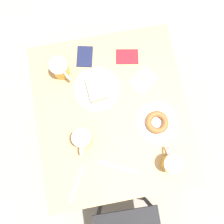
{
  "coord_description": "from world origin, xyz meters",
  "views": [
    {
      "loc": [
        0.05,
        0.25,
        2.05
      ],
      "look_at": [
        0.0,
        0.0,
        0.73
      ],
      "focal_mm": 40.0,
      "sensor_mm": 36.0,
      "label": 1
    }
  ],
  "objects_px": {
    "beer_mug_left": "(60,69)",
    "knife": "(118,167)",
    "plate_with_donut": "(157,123)",
    "passport_near_edge": "(127,57)",
    "beer_mug_center": "(82,139)",
    "beer_mug_right": "(172,163)",
    "passport_far_edge": "(85,57)",
    "napkin_folded": "(144,80)",
    "plate_with_cake": "(97,89)",
    "fork": "(76,184)"
  },
  "relations": [
    {
      "from": "beer_mug_left",
      "to": "fork",
      "type": "height_order",
      "value": "beer_mug_left"
    },
    {
      "from": "beer_mug_right",
      "to": "fork",
      "type": "height_order",
      "value": "beer_mug_right"
    },
    {
      "from": "fork",
      "to": "beer_mug_right",
      "type": "bearing_deg",
      "value": -178.44
    },
    {
      "from": "plate_with_donut",
      "to": "knife",
      "type": "xyz_separation_m",
      "value": [
        0.25,
        0.19,
        -0.01
      ]
    },
    {
      "from": "beer_mug_left",
      "to": "napkin_folded",
      "type": "xyz_separation_m",
      "value": [
        -0.44,
        0.13,
        -0.05
      ]
    },
    {
      "from": "napkin_folded",
      "to": "passport_near_edge",
      "type": "relative_size",
      "value": 1.21
    },
    {
      "from": "beer_mug_left",
      "to": "knife",
      "type": "xyz_separation_m",
      "value": [
        -0.21,
        0.57,
        -0.05
      ]
    },
    {
      "from": "plate_with_cake",
      "to": "beer_mug_right",
      "type": "xyz_separation_m",
      "value": [
        -0.3,
        0.47,
        0.04
      ]
    },
    {
      "from": "plate_with_cake",
      "to": "passport_far_edge",
      "type": "relative_size",
      "value": 1.78
    },
    {
      "from": "passport_near_edge",
      "to": "plate_with_donut",
      "type": "bearing_deg",
      "value": 101.21
    },
    {
      "from": "plate_with_cake",
      "to": "passport_near_edge",
      "type": "distance_m",
      "value": 0.26
    },
    {
      "from": "plate_with_cake",
      "to": "fork",
      "type": "distance_m",
      "value": 0.52
    },
    {
      "from": "passport_far_edge",
      "to": "napkin_folded",
      "type": "bearing_deg",
      "value": 146.27
    },
    {
      "from": "passport_near_edge",
      "to": "beer_mug_center",
      "type": "bearing_deg",
      "value": 52.58
    },
    {
      "from": "passport_near_edge",
      "to": "beer_mug_right",
      "type": "bearing_deg",
      "value": 99.13
    },
    {
      "from": "passport_near_edge",
      "to": "passport_far_edge",
      "type": "distance_m",
      "value": 0.24
    },
    {
      "from": "beer_mug_right",
      "to": "fork",
      "type": "relative_size",
      "value": 0.83
    },
    {
      "from": "knife",
      "to": "passport_near_edge",
      "type": "bearing_deg",
      "value": -105.75
    },
    {
      "from": "beer_mug_center",
      "to": "fork",
      "type": "height_order",
      "value": "beer_mug_center"
    },
    {
      "from": "napkin_folded",
      "to": "passport_far_edge",
      "type": "xyz_separation_m",
      "value": [
        0.3,
        -0.2,
        0.0
      ]
    },
    {
      "from": "beer_mug_right",
      "to": "passport_far_edge",
      "type": "relative_size",
      "value": 0.96
    },
    {
      "from": "plate_with_cake",
      "to": "beer_mug_right",
      "type": "distance_m",
      "value": 0.56
    },
    {
      "from": "beer_mug_left",
      "to": "knife",
      "type": "height_order",
      "value": "beer_mug_left"
    },
    {
      "from": "beer_mug_right",
      "to": "passport_near_edge",
      "type": "relative_size",
      "value": 0.98
    },
    {
      "from": "plate_with_cake",
      "to": "beer_mug_left",
      "type": "height_order",
      "value": "beer_mug_left"
    },
    {
      "from": "passport_far_edge",
      "to": "fork",
      "type": "bearing_deg",
      "value": 76.98
    },
    {
      "from": "plate_with_donut",
      "to": "beer_mug_center",
      "type": "distance_m",
      "value": 0.4
    },
    {
      "from": "fork",
      "to": "beer_mug_center",
      "type": "bearing_deg",
      "value": -108.73
    },
    {
      "from": "plate_with_donut",
      "to": "knife",
      "type": "distance_m",
      "value": 0.31
    },
    {
      "from": "knife",
      "to": "napkin_folded",
      "type": "bearing_deg",
      "value": -117.66
    },
    {
      "from": "beer_mug_right",
      "to": "knife",
      "type": "relative_size",
      "value": 0.68
    },
    {
      "from": "plate_with_cake",
      "to": "fork",
      "type": "xyz_separation_m",
      "value": [
        0.19,
        0.48,
        -0.02
      ]
    },
    {
      "from": "beer_mug_left",
      "to": "knife",
      "type": "relative_size",
      "value": 0.63
    },
    {
      "from": "beer_mug_center",
      "to": "napkin_folded",
      "type": "bearing_deg",
      "value": -145.36
    },
    {
      "from": "plate_with_donut",
      "to": "beer_mug_center",
      "type": "bearing_deg",
      "value": 2.41
    },
    {
      "from": "beer_mug_right",
      "to": "fork",
      "type": "xyz_separation_m",
      "value": [
        0.5,
        0.01,
        -0.05
      ]
    },
    {
      "from": "beer_mug_center",
      "to": "passport_near_edge",
      "type": "distance_m",
      "value": 0.53
    },
    {
      "from": "napkin_folded",
      "to": "plate_with_cake",
      "type": "bearing_deg",
      "value": 0.85
    },
    {
      "from": "knife",
      "to": "passport_far_edge",
      "type": "height_order",
      "value": "passport_far_edge"
    },
    {
      "from": "passport_far_edge",
      "to": "beer_mug_center",
      "type": "bearing_deg",
      "value": 79.76
    },
    {
      "from": "beer_mug_right",
      "to": "passport_near_edge",
      "type": "height_order",
      "value": "beer_mug_right"
    },
    {
      "from": "plate_with_cake",
      "to": "beer_mug_center",
      "type": "relative_size",
      "value": 1.87
    },
    {
      "from": "beer_mug_left",
      "to": "beer_mug_center",
      "type": "xyz_separation_m",
      "value": [
        -0.06,
        0.4,
        0.0
      ]
    },
    {
      "from": "napkin_folded",
      "to": "passport_far_edge",
      "type": "relative_size",
      "value": 1.19
    },
    {
      "from": "fork",
      "to": "plate_with_cake",
      "type": "bearing_deg",
      "value": -111.96
    },
    {
      "from": "plate_with_cake",
      "to": "plate_with_donut",
      "type": "distance_m",
      "value": 0.37
    },
    {
      "from": "plate_with_cake",
      "to": "passport_far_edge",
      "type": "height_order",
      "value": "plate_with_cake"
    },
    {
      "from": "knife",
      "to": "plate_with_cake",
      "type": "bearing_deg",
      "value": -85.45
    },
    {
      "from": "napkin_folded",
      "to": "knife",
      "type": "height_order",
      "value": "napkin_folded"
    },
    {
      "from": "plate_with_cake",
      "to": "knife",
      "type": "distance_m",
      "value": 0.44
    }
  ]
}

